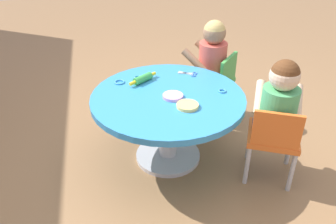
# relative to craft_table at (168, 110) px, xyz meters

# --- Properties ---
(ground_plane) EXTENTS (10.00, 10.00, 0.00)m
(ground_plane) POSITION_rel_craft_table_xyz_m (0.00, 0.00, -0.38)
(ground_plane) COLOR olive
(craft_table) EXTENTS (0.96, 0.96, 0.49)m
(craft_table) POSITION_rel_craft_table_xyz_m (0.00, 0.00, 0.00)
(craft_table) COLOR silver
(craft_table) RESTS_ON ground
(child_chair_left) EXTENTS (0.40, 0.40, 0.54)m
(child_chair_left) POSITION_rel_craft_table_xyz_m (-0.33, -0.58, -0.08)
(child_chair_left) COLOR #B7B7BC
(child_chair_left) RESTS_ON ground
(seated_child_left) EXTENTS (0.43, 0.39, 0.51)m
(seated_child_left) POSITION_rel_craft_table_xyz_m (-0.29, -0.60, 0.15)
(seated_child_left) COLOR #3F4772
(seated_child_left) RESTS_ON ground
(child_chair_right) EXTENTS (0.42, 0.42, 0.54)m
(child_chair_right) POSITION_rel_craft_table_xyz_m (0.46, -0.48, -0.08)
(child_chair_right) COLOR #B7B7BC
(child_chair_right) RESTS_ON ground
(seated_child_right) EXTENTS (0.43, 0.44, 0.51)m
(seated_child_right) POSITION_rel_craft_table_xyz_m (0.49, -0.45, 0.15)
(seated_child_right) COLOR #3F4772
(seated_child_right) RESTS_ON ground
(rolling_pin) EXTENTS (0.15, 0.20, 0.05)m
(rolling_pin) POSITION_rel_craft_table_xyz_m (0.22, 0.12, 0.13)
(rolling_pin) COLOR green
(rolling_pin) RESTS_ON craft_table
(craft_scissors) EXTENTS (0.11, 0.14, 0.01)m
(craft_scissors) POSITION_rel_craft_table_xyz_m (0.27, -0.22, 0.11)
(craft_scissors) COLOR silver
(craft_scissors) RESTS_ON craft_table
(playdough_blob_0) EXTENTS (0.13, 0.13, 0.02)m
(playdough_blob_0) POSITION_rel_craft_table_xyz_m (-0.03, -0.02, 0.11)
(playdough_blob_0) COLOR #CC99E5
(playdough_blob_0) RESTS_ON craft_table
(playdough_blob_1) EXTENTS (0.13, 0.13, 0.02)m
(playdough_blob_1) POSITION_rel_craft_table_xyz_m (-0.16, -0.08, 0.11)
(playdough_blob_1) COLOR #F2CC72
(playdough_blob_1) RESTS_ON craft_table
(cookie_cutter_0) EXTENTS (0.05, 0.05, 0.01)m
(cookie_cutter_0) POSITION_rel_craft_table_xyz_m (0.29, 0.15, 0.11)
(cookie_cutter_0) COLOR #3F99D8
(cookie_cutter_0) RESTS_ON craft_table
(cookie_cutter_1) EXTENTS (0.05, 0.05, 0.01)m
(cookie_cutter_1) POSITION_rel_craft_table_xyz_m (-0.02, -0.35, 0.11)
(cookie_cutter_1) COLOR #3F99D8
(cookie_cutter_1) RESTS_ON craft_table
(cookie_cutter_2) EXTENTS (0.07, 0.07, 0.01)m
(cookie_cutter_2) POSITION_rel_craft_table_xyz_m (0.24, 0.28, 0.11)
(cookie_cutter_2) COLOR #3F99D8
(cookie_cutter_2) RESTS_ON craft_table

